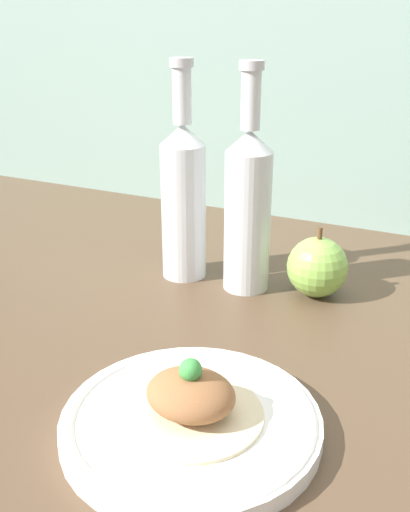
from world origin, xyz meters
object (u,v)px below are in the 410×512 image
at_px(plated_food, 191,398).
at_px(cider_bottle_right, 247,205).
at_px(apple, 317,267).
at_px(plate, 191,421).
at_px(cider_bottle_left, 183,196).

height_order(plated_food, cider_bottle_right, cider_bottle_right).
bearing_deg(cider_bottle_right, plated_food, -76.46).
bearing_deg(apple, cider_bottle_right, -169.09).
xyz_separation_m(plate, apple, (0.02, 0.34, 0.03)).
xyz_separation_m(plate, cider_bottle_right, (-0.08, 0.32, 0.11)).
bearing_deg(cider_bottle_right, plate, -76.46).
bearing_deg(plate, cider_bottle_left, 118.75).
height_order(plate, cider_bottle_right, cider_bottle_right).
xyz_separation_m(plate, cider_bottle_left, (-0.18, 0.32, 0.11)).
bearing_deg(apple, plated_food, -93.78).
height_order(plate, cider_bottle_left, cider_bottle_left).
bearing_deg(cider_bottle_left, apple, 5.53).
relative_size(plate, cider_bottle_right, 0.79).
bearing_deg(plate, plated_food, 0.00).
bearing_deg(plated_food, cider_bottle_left, 118.75).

